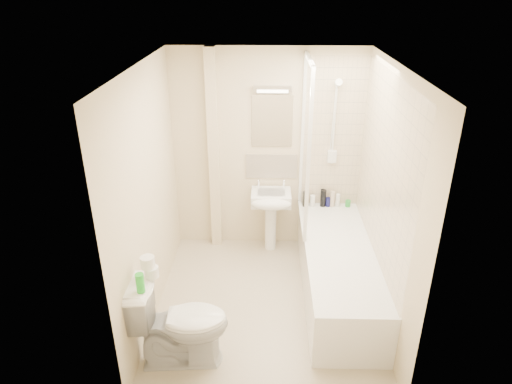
{
  "coord_description": "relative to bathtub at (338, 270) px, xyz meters",
  "views": [
    {
      "loc": [
        0.0,
        -3.76,
        3.05
      ],
      "look_at": [
        -0.1,
        0.2,
        1.18
      ],
      "focal_mm": 32.0,
      "sensor_mm": 36.0,
      "label": 1
    }
  ],
  "objects": [
    {
      "name": "wall_left",
      "position": [
        -1.85,
        -0.2,
        0.91
      ],
      "size": [
        0.02,
        2.5,
        2.4
      ],
      "primitive_type": "cube",
      "color": "beige",
      "rests_on": "ground"
    },
    {
      "name": "pipe_boxing",
      "position": [
        -1.37,
        0.99,
        0.91
      ],
      "size": [
        0.12,
        0.12,
        2.4
      ],
      "primitive_type": "cube",
      "color": "beige",
      "rests_on": "ground"
    },
    {
      "name": "bottle_black_a",
      "position": [
        -0.29,
        0.96,
        0.35
      ],
      "size": [
        0.07,
        0.07,
        0.19
      ],
      "primitive_type": "cylinder",
      "color": "black",
      "rests_on": "bathtub"
    },
    {
      "name": "bottle_black_b",
      "position": [
        -0.07,
        0.96,
        0.37
      ],
      "size": [
        0.07,
        0.07,
        0.21
      ],
      "primitive_type": "cylinder",
      "color": "black",
      "rests_on": "bathtub"
    },
    {
      "name": "wall_right",
      "position": [
        0.35,
        -0.2,
        0.91
      ],
      "size": [
        0.02,
        2.5,
        2.4
      ],
      "primitive_type": "cube",
      "color": "beige",
      "rests_on": "ground"
    },
    {
      "name": "ceiling",
      "position": [
        -0.75,
        -0.2,
        2.11
      ],
      "size": [
        2.2,
        2.5,
        0.02
      ],
      "primitive_type": "cube",
      "color": "white",
      "rests_on": "wall_back"
    },
    {
      "name": "floor",
      "position": [
        -0.75,
        -0.2,
        -0.29
      ],
      "size": [
        2.5,
        2.5,
        0.0
      ],
      "primitive_type": "plane",
      "color": "beige",
      "rests_on": "ground"
    },
    {
      "name": "tile_right",
      "position": [
        0.34,
        0.0,
        1.14
      ],
      "size": [
        0.01,
        2.1,
        1.75
      ],
      "primitive_type": "cube",
      "color": "beige",
      "rests_on": "wall_right"
    },
    {
      "name": "toilet_roll_lower",
      "position": [
        -1.69,
        -0.89,
        0.57
      ],
      "size": [
        0.12,
        0.12,
        0.09
      ],
      "primitive_type": "cylinder",
      "color": "white",
      "rests_on": "toilet"
    },
    {
      "name": "bottle_green",
      "position": [
        0.23,
        0.96,
        0.3
      ],
      "size": [
        0.06,
        0.06,
        0.08
      ],
      "primitive_type": "cylinder",
      "color": "green",
      "rests_on": "bathtub"
    },
    {
      "name": "splashback",
      "position": [
        -0.7,
        1.04,
        0.74
      ],
      "size": [
        0.6,
        0.02,
        0.3
      ],
      "primitive_type": "cube",
      "color": "beige",
      "rests_on": "wall_back"
    },
    {
      "name": "bottle_blue",
      "position": [
        -0.01,
        0.96,
        0.32
      ],
      "size": [
        0.06,
        0.06,
        0.11
      ],
      "primitive_type": "cylinder",
      "color": "#121352",
      "rests_on": "bathtub"
    },
    {
      "name": "pedestal_sink",
      "position": [
        -0.7,
        0.81,
        0.34
      ],
      "size": [
        0.46,
        0.44,
        0.89
      ],
      "color": "white",
      "rests_on": "ground"
    },
    {
      "name": "mirror",
      "position": [
        -0.7,
        1.04,
        1.29
      ],
      "size": [
        0.46,
        0.01,
        0.6
      ],
      "primitive_type": "cube",
      "color": "white",
      "rests_on": "wall_back"
    },
    {
      "name": "wall_back",
      "position": [
        -0.75,
        1.05,
        0.91
      ],
      "size": [
        2.2,
        0.02,
        2.4
      ],
      "primitive_type": "cube",
      "color": "beige",
      "rests_on": "ground"
    },
    {
      "name": "toilet_roll_upper",
      "position": [
        -1.71,
        -0.89,
        0.67
      ],
      "size": [
        0.12,
        0.12,
        0.1
      ],
      "primitive_type": "cylinder",
      "color": "white",
      "rests_on": "toilet_roll_lower"
    },
    {
      "name": "bathtub",
      "position": [
        0.0,
        0.0,
        0.0
      ],
      "size": [
        0.7,
        2.1,
        0.55
      ],
      "color": "white",
      "rests_on": "ground"
    },
    {
      "name": "shower_fixture",
      "position": [
        -0.0,
        0.99,
        1.26
      ],
      "size": [
        0.1,
        0.16,
        0.99
      ],
      "color": "white",
      "rests_on": "wall_back"
    },
    {
      "name": "toilet",
      "position": [
        -1.47,
        -0.96,
        0.12
      ],
      "size": [
        0.57,
        0.87,
        0.82
      ],
      "primitive_type": "imported",
      "rotation": [
        0.0,
        0.0,
        1.64
      ],
      "color": "white",
      "rests_on": "ground"
    },
    {
      "name": "tile_back",
      "position": [
        0.0,
        1.04,
        1.14
      ],
      "size": [
        0.7,
        0.01,
        1.75
      ],
      "primitive_type": "cube",
      "color": "beige",
      "rests_on": "wall_back"
    },
    {
      "name": "bottle_white_b",
      "position": [
        0.1,
        0.96,
        0.34
      ],
      "size": [
        0.05,
        0.05,
        0.16
      ],
      "primitive_type": "cylinder",
      "color": "white",
      "rests_on": "bathtub"
    },
    {
      "name": "green_bottle",
      "position": [
        -1.73,
        -1.09,
        0.61
      ],
      "size": [
        0.07,
        0.07,
        0.16
      ],
      "primitive_type": "cylinder",
      "color": "green",
      "rests_on": "toilet"
    },
    {
      "name": "bottle_cream",
      "position": [
        0.04,
        0.96,
        0.36
      ],
      "size": [
        0.06,
        0.06,
        0.19
      ],
      "primitive_type": "cylinder",
      "color": "beige",
      "rests_on": "bathtub"
    },
    {
      "name": "strip_light",
      "position": [
        -0.7,
        1.02,
        1.66
      ],
      "size": [
        0.42,
        0.07,
        0.07
      ],
      "primitive_type": "cube",
      "color": "silver",
      "rests_on": "wall_back"
    },
    {
      "name": "bottle_white_a",
      "position": [
        -0.2,
        0.96,
        0.33
      ],
      "size": [
        0.06,
        0.06,
        0.14
      ],
      "primitive_type": "cylinder",
      "color": "white",
      "rests_on": "bathtub"
    },
    {
      "name": "shower_screen",
      "position": [
        -0.35,
        0.6,
        1.16
      ],
      "size": [
        0.04,
        0.92,
        1.8
      ],
      "color": "white",
      "rests_on": "bathtub"
    }
  ]
}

